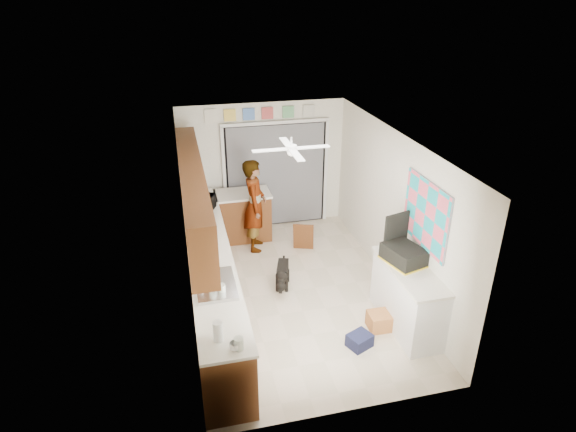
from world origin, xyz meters
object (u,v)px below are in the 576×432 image
microwave (203,204)px  navy_crate (360,340)px  man (255,205)px  cardboard_box (382,321)px  soap_bottle (212,282)px  paper_towel_roll (218,331)px  dog (283,274)px  suitcase (404,255)px  cup (235,346)px

microwave → navy_crate: size_ratio=1.54×
man → cardboard_box: bearing=-142.0°
soap_bottle → navy_crate: 2.16m
paper_towel_roll → dog: paper_towel_roll is taller
microwave → dog: size_ratio=0.81×
microwave → suitcase: 3.50m
navy_crate → dog: (-0.69, 1.66, 0.14)m
cup → man: size_ratio=0.07×
microwave → navy_crate: (1.82, -2.84, -0.98)m
cup → cardboard_box: 2.60m
dog → suitcase: bearing=-21.3°
cardboard_box → microwave: bearing=131.8°
soap_bottle → navy_crate: (1.89, -0.39, -0.98)m
soap_bottle → navy_crate: soap_bottle is taller
man → navy_crate: bearing=-151.8°
man → dog: 1.53m
cardboard_box → man: man is taller
paper_towel_roll → suitcase: size_ratio=0.43×
cup → man: bearing=77.0°
man → dog: bearing=-159.9°
suitcase → cardboard_box: 1.01m
microwave → soap_bottle: (-0.07, -2.45, 0.00)m
soap_bottle → microwave: bearing=88.5°
paper_towel_roll → soap_bottle: bearing=88.4°
microwave → man: man is taller
soap_bottle → suitcase: (2.66, 0.10, -0.01)m
paper_towel_roll → navy_crate: paper_towel_roll is taller
navy_crate → cardboard_box: bearing=33.2°
soap_bottle → navy_crate: bearing=-11.6°
microwave → cup: size_ratio=3.92×
microwave → cup: bearing=-154.3°
paper_towel_roll → cardboard_box: bearing=20.1°
paper_towel_roll → navy_crate: bearing=16.6°
man → cup: bearing=179.0°
microwave → cup: 3.60m
suitcase → soap_bottle: bearing=166.3°
man → dog: man is taller
cardboard_box → navy_crate: bearing=-146.8°
microwave → soap_bottle: bearing=-156.8°
suitcase → man: size_ratio=0.32×
suitcase → dog: suitcase is taller
suitcase → dog: size_ratio=0.96×
paper_towel_roll → cardboard_box: 2.69m
suitcase → cup: bearing=-169.6°
soap_bottle → cardboard_box: soap_bottle is taller
navy_crate → soap_bottle: bearing=168.4°
cardboard_box → navy_crate: size_ratio=1.29×
microwave → navy_crate: bearing=-122.6°
paper_towel_roll → suitcase: 2.89m
soap_bottle → suitcase: size_ratio=0.47×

